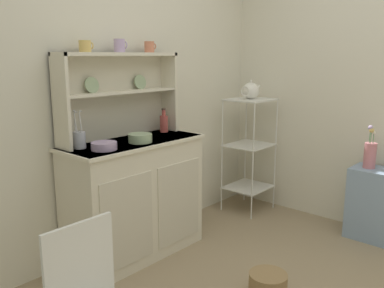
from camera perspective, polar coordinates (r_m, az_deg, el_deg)
name	(u,v)px	position (r m, az deg, el deg)	size (l,w,h in m)	color
wall_back	(112,86)	(3.14, -10.95, 7.91)	(3.84, 0.05, 2.50)	silver
hutch_cabinet	(135,197)	(3.09, -7.84, -7.30)	(1.06, 0.45, 0.87)	silver
hutch_shelf_unit	(117,88)	(3.05, -10.28, 7.56)	(0.98, 0.18, 0.62)	beige
bakers_rack	(249,143)	(3.94, 7.89, 0.10)	(0.41, 0.37, 1.07)	silver
side_shelf_blue	(381,206)	(3.67, 24.58, -7.73)	(0.28, 0.48, 0.58)	#849EBC
floor_basket	(268,286)	(2.73, 10.41, -18.67)	(0.24, 0.24, 0.16)	#93754C
cup_gold_0	(85,46)	(2.84, -14.51, 12.92)	(0.09, 0.08, 0.08)	#DBB760
cup_lilac_1	(120,46)	(3.01, -9.94, 13.22)	(0.09, 0.08, 0.09)	#B79ECC
cup_terracotta_2	(149,47)	(3.19, -5.88, 13.17)	(0.09, 0.07, 0.08)	#C67556
bowl_mixing_large	(104,146)	(2.73, -12.02, -0.26)	(0.17, 0.17, 0.05)	#B79ECC
bowl_floral_medium	(140,138)	(2.91, -7.16, 0.82)	(0.17, 0.17, 0.06)	#9EB78E
jam_bottle	(164,123)	(3.28, -3.90, 2.93)	(0.06, 0.06, 0.19)	#B74C47
utensil_jar	(79,139)	(2.80, -15.26, 0.63)	(0.08, 0.08, 0.25)	#B2B7C6
porcelain_teapot	(251,91)	(3.86, 8.09, 7.29)	(0.24, 0.15, 0.17)	white
flower_vase	(370,154)	(3.59, 23.33, -1.22)	(0.09, 0.09, 0.35)	#D17A84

